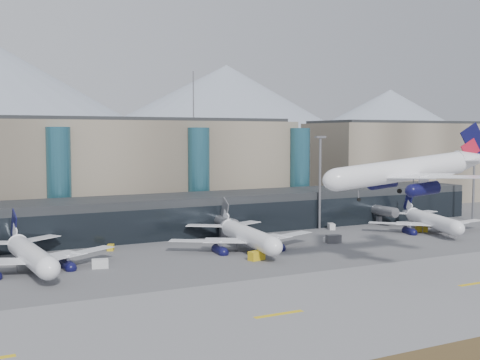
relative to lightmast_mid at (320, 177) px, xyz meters
name	(u,v)px	position (x,y,z in m)	size (l,w,h in m)	color
ground	(332,278)	(-30.00, -48.00, -14.42)	(900.00, 900.00, 0.00)	#515154
runway_strip	(387,297)	(-30.00, -63.00, -14.40)	(400.00, 40.00, 0.04)	slate
runway_markings	(387,297)	(-30.00, -63.00, -14.37)	(128.00, 1.00, 0.02)	gold
concourse	(205,213)	(-30.02, 9.73, -9.45)	(170.00, 27.00, 10.00)	black
terminal_main	(84,170)	(-55.00, 42.00, 1.03)	(130.00, 30.00, 31.00)	gray
terminal_east	(399,162)	(65.00, 42.00, 1.03)	(70.00, 30.00, 31.00)	gray
teal_towers	(133,177)	(-44.99, 26.01, -0.41)	(116.40, 19.40, 46.00)	#265A6C
mountain_ridge	(54,108)	(-14.03, 332.00, 31.33)	(910.00, 400.00, 110.00)	gray
lightmast_mid	(320,177)	(0.00, 0.00, 0.00)	(3.00, 1.20, 25.60)	slate
lightmast_right	(474,173)	(50.00, -8.00, 0.00)	(3.00, 1.20, 25.60)	slate
hero_jet	(417,163)	(-13.01, -51.07, 6.27)	(37.20, 36.76, 12.01)	white
jet_parked_left	(27,247)	(-78.59, -15.77, -9.99)	(36.28, 35.73, 11.72)	white
jet_parked_mid	(243,229)	(-31.58, -15.52, -9.95)	(36.49, 36.17, 11.81)	white
jet_parked_right	(427,215)	(23.85, -16.03, -10.20)	(32.95, 34.72, 11.15)	white
veh_a	(100,264)	(-65.85, -21.15, -13.53)	(3.15, 1.77, 1.77)	silver
veh_b	(111,247)	(-59.38, -4.40, -13.76)	(2.28, 1.40, 1.32)	gold
veh_c	(334,239)	(-9.07, -19.30, -13.45)	(3.49, 1.84, 1.94)	#454549
veh_d	(331,226)	(2.45, -2.17, -13.60)	(2.88, 1.54, 1.64)	silver
veh_e	(421,229)	(21.47, -16.52, -13.58)	(2.96, 1.68, 1.68)	gold
veh_g	(328,240)	(-9.73, -17.98, -13.82)	(2.06, 1.20, 1.20)	silver
veh_h	(257,256)	(-35.02, -28.41, -13.48)	(3.40, 1.79, 1.88)	gold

